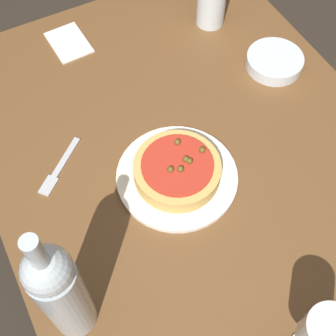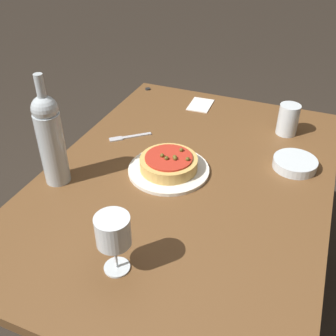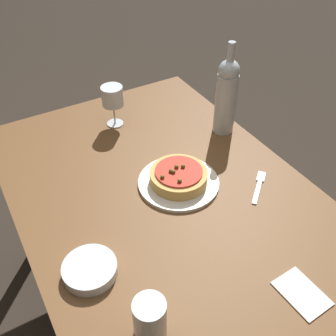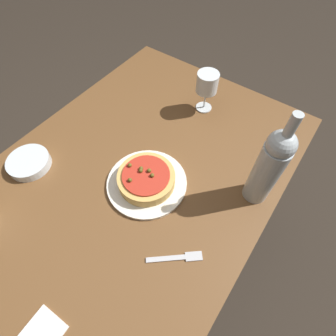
{
  "view_description": "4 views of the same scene",
  "coord_description": "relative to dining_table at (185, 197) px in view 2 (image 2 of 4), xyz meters",
  "views": [
    {
      "loc": [
        -0.45,
        0.33,
        1.6
      ],
      "look_at": [
        -0.01,
        0.1,
        0.79
      ],
      "focal_mm": 50.0,
      "sensor_mm": 36.0,
      "label": 1
    },
    {
      "loc": [
        -0.98,
        -0.34,
        1.47
      ],
      "look_at": [
        -0.05,
        0.04,
        0.76
      ],
      "focal_mm": 42.0,
      "sensor_mm": 36.0,
      "label": 2
    },
    {
      "loc": [
        0.82,
        -0.45,
        1.6
      ],
      "look_at": [
        -0.02,
        0.04,
        0.76
      ],
      "focal_mm": 42.0,
      "sensor_mm": 36.0,
      "label": 3
    },
    {
      "loc": [
        0.34,
        0.39,
        1.47
      ],
      "look_at": [
        -0.04,
        0.12,
        0.79
      ],
      "focal_mm": 28.0,
      "sensor_mm": 36.0,
      "label": 4
    }
  ],
  "objects": [
    {
      "name": "fork",
      "position": [
        0.15,
        0.29,
        0.09
      ],
      "size": [
        0.12,
        0.14,
        0.0
      ],
      "rotation": [
        0.0,
        0.0,
        2.28
      ],
      "color": "#B7B7BC",
      "rests_on": "dining_table"
    },
    {
      "name": "ground_plane",
      "position": [
        0.0,
        0.0,
        -0.62
      ],
      "size": [
        14.0,
        14.0,
        0.0
      ],
      "primitive_type": "plane",
      "color": "#2D261E"
    },
    {
      "name": "dining_table",
      "position": [
        0.0,
        0.0,
        0.0
      ],
      "size": [
        1.29,
        0.91,
        0.7
      ],
      "color": "brown",
      "rests_on": "ground_plane"
    },
    {
      "name": "bottle_cap",
      "position": [
        0.58,
        0.4,
        0.09
      ],
      "size": [
        0.02,
        0.02,
        0.01
      ],
      "color": "black",
      "rests_on": "dining_table"
    },
    {
      "name": "paper_napkin",
      "position": [
        0.52,
        0.12,
        0.09
      ],
      "size": [
        0.14,
        0.1,
        0.0
      ],
      "color": "silver",
      "rests_on": "dining_table"
    },
    {
      "name": "wine_glass",
      "position": [
        -0.42,
        0.03,
        0.21
      ],
      "size": [
        0.08,
        0.08,
        0.17
      ],
      "color": "silver",
      "rests_on": "dining_table"
    },
    {
      "name": "water_cup",
      "position": [
        0.41,
        -0.26,
        0.14
      ],
      "size": [
        0.08,
        0.08,
        0.12
      ],
      "color": "silver",
      "rests_on": "dining_table"
    },
    {
      "name": "dinner_plate",
      "position": [
        0.01,
        0.06,
        0.09
      ],
      "size": [
        0.27,
        0.27,
        0.01
      ],
      "color": "white",
      "rests_on": "dining_table"
    },
    {
      "name": "wine_bottle",
      "position": [
        -0.17,
        0.38,
        0.24
      ],
      "size": [
        0.08,
        0.08,
        0.36
      ],
      "color": "#B2BCC1",
      "rests_on": "dining_table"
    },
    {
      "name": "pizza",
      "position": [
        0.01,
        0.06,
        0.12
      ],
      "size": [
        0.19,
        0.19,
        0.06
      ],
      "color": "tan",
      "rests_on": "dinner_plate"
    },
    {
      "name": "side_bowl",
      "position": [
        0.19,
        -0.32,
        0.1
      ],
      "size": [
        0.15,
        0.15,
        0.03
      ],
      "color": "silver",
      "rests_on": "dining_table"
    }
  ]
}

